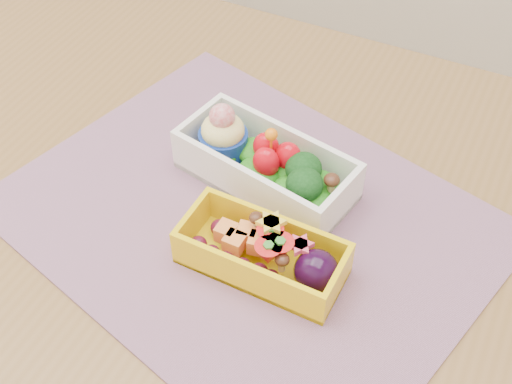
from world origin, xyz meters
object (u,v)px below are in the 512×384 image
at_px(table, 208,294).
at_px(bento_white, 265,164).
at_px(placemat, 247,219).
at_px(bento_yellow, 265,253).

relative_size(table, bento_white, 5.96).
bearing_deg(table, bento_white, 76.03).
height_order(placemat, bento_yellow, bento_yellow).
relative_size(table, placemat, 2.56).
distance_m(table, bento_white, 0.16).
bearing_deg(bento_yellow, placemat, 132.91).
bearing_deg(bento_white, table, -92.70).
distance_m(bento_white, bento_yellow, 0.12).
distance_m(table, placemat, 0.11).
distance_m(table, bento_yellow, 0.14).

